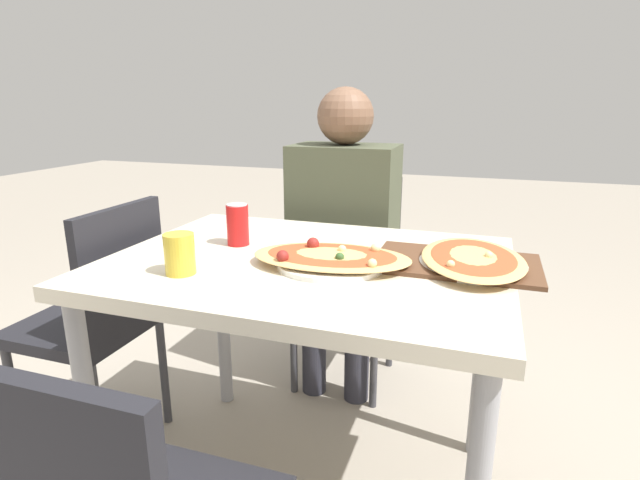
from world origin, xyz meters
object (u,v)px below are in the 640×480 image
(chair_side_left, at_px, (99,314))
(drink_glass, at_px, (180,254))
(soda_can, at_px, (238,225))
(chair_far_seated, at_px, (350,265))
(pizza_second, at_px, (473,260))
(pizza_main, at_px, (331,258))
(dining_table, at_px, (308,287))
(person_seated, at_px, (343,219))

(chair_side_left, xyz_separation_m, drink_glass, (0.47, -0.20, 0.32))
(soda_can, bearing_deg, chair_side_left, -170.41)
(chair_far_seated, relative_size, pizza_second, 2.03)
(chair_side_left, height_order, soda_can, soda_can)
(pizza_main, bearing_deg, pizza_second, 16.73)
(soda_can, bearing_deg, dining_table, -14.55)
(person_seated, relative_size, drink_glass, 11.97)
(soda_can, bearing_deg, pizza_main, -16.79)
(dining_table, distance_m, soda_can, 0.30)
(dining_table, height_order, pizza_main, pizza_main)
(drink_glass, relative_size, pizza_second, 0.24)
(chair_far_seated, relative_size, soda_can, 7.02)
(chair_far_seated, bearing_deg, chair_side_left, 48.91)
(drink_glass, bearing_deg, chair_far_seated, 79.03)
(drink_glass, bearing_deg, soda_can, 86.90)
(person_seated, bearing_deg, chair_far_seated, -90.00)
(chair_side_left, bearing_deg, chair_far_seated, -41.09)
(dining_table, bearing_deg, pizza_main, -23.41)
(pizza_main, height_order, drink_glass, drink_glass)
(chair_side_left, relative_size, pizza_second, 2.03)
(chair_far_seated, height_order, soda_can, soda_can)
(dining_table, bearing_deg, soda_can, 165.45)
(person_seated, bearing_deg, drink_glass, 77.64)
(chair_side_left, height_order, drink_glass, chair_side_left)
(soda_can, relative_size, pizza_second, 0.29)
(dining_table, xyz_separation_m, pizza_main, (0.08, -0.03, 0.11))
(drink_glass, xyz_separation_m, pizza_second, (0.70, 0.29, -0.03))
(chair_side_left, xyz_separation_m, person_seated, (0.66, 0.64, 0.23))
(dining_table, relative_size, pizza_main, 2.45)
(pizza_main, relative_size, soda_can, 3.55)
(chair_side_left, height_order, person_seated, person_seated)
(person_seated, bearing_deg, chair_side_left, 44.39)
(dining_table, distance_m, chair_side_left, 0.76)
(pizza_main, distance_m, soda_can, 0.34)
(person_seated, bearing_deg, dining_table, 97.05)
(chair_far_seated, bearing_deg, soda_can, 75.84)
(person_seated, height_order, soda_can, person_seated)
(dining_table, height_order, soda_can, soda_can)
(chair_side_left, distance_m, pizza_main, 0.86)
(drink_glass, bearing_deg, pizza_second, 22.58)
(chair_far_seated, height_order, person_seated, person_seated)
(drink_glass, bearing_deg, chair_side_left, 157.19)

